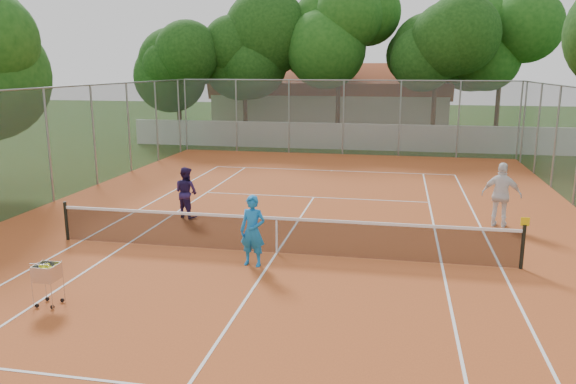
% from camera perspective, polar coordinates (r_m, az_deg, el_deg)
% --- Properties ---
extents(ground, '(120.00, 120.00, 0.00)m').
position_cam_1_polar(ground, '(14.54, -1.15, -6.28)').
color(ground, '#19350E').
rests_on(ground, ground).
extents(court_pad, '(18.00, 34.00, 0.02)m').
position_cam_1_polar(court_pad, '(14.53, -1.15, -6.25)').
color(court_pad, '#B05022').
rests_on(court_pad, ground).
extents(court_lines, '(10.98, 23.78, 0.01)m').
position_cam_1_polar(court_lines, '(14.53, -1.15, -6.20)').
color(court_lines, white).
rests_on(court_lines, court_pad).
extents(tennis_net, '(11.88, 0.10, 0.98)m').
position_cam_1_polar(tennis_net, '(14.38, -1.16, -4.36)').
color(tennis_net, black).
rests_on(tennis_net, court_pad).
extents(perimeter_fence, '(18.00, 34.00, 4.00)m').
position_cam_1_polar(perimeter_fence, '(14.01, -1.18, 1.48)').
color(perimeter_fence, slate).
rests_on(perimeter_fence, ground).
extents(boundary_wall, '(26.00, 0.30, 1.50)m').
position_cam_1_polar(boundary_wall, '(32.81, 5.94, 5.64)').
color(boundary_wall, silver).
rests_on(boundary_wall, ground).
extents(clubhouse, '(16.40, 9.00, 4.40)m').
position_cam_1_polar(clubhouse, '(42.79, 4.54, 9.24)').
color(clubhouse, beige).
rests_on(clubhouse, ground).
extents(tropical_trees, '(29.00, 19.00, 10.00)m').
position_cam_1_polar(tropical_trees, '(35.55, 6.56, 13.02)').
color(tropical_trees, '#10330C').
rests_on(tropical_trees, ground).
extents(player_near, '(0.68, 0.50, 1.72)m').
position_cam_1_polar(player_near, '(13.43, -3.61, -3.96)').
color(player_near, blue).
rests_on(player_near, court_pad).
extents(player_far_left, '(0.97, 0.89, 1.62)m').
position_cam_1_polar(player_far_left, '(17.99, -10.30, -0.03)').
color(player_far_left, '#26194C').
rests_on(player_far_left, court_pad).
extents(player_far_right, '(1.22, 0.75, 1.94)m').
position_cam_1_polar(player_far_right, '(17.80, 20.87, -0.28)').
color(player_far_right, white).
rests_on(player_far_right, court_pad).
extents(ball_hopper, '(0.56, 0.56, 0.95)m').
position_cam_1_polar(ball_hopper, '(12.30, -23.22, -8.51)').
color(ball_hopper, silver).
rests_on(ball_hopper, court_pad).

